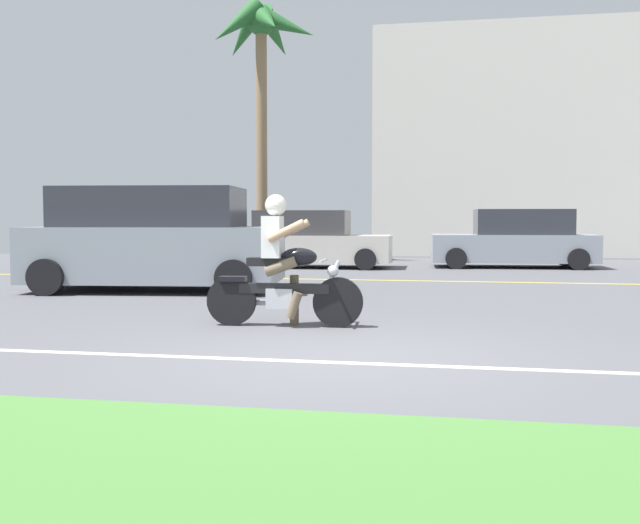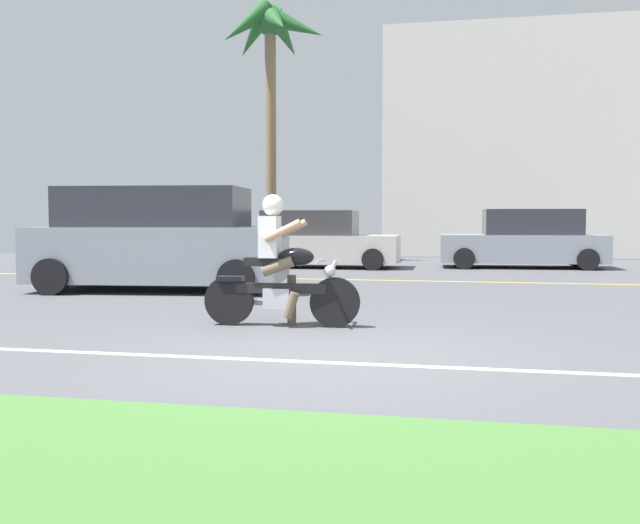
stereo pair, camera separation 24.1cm
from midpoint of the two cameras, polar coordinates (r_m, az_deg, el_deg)
ground at (r=10.06m, az=3.37°, el=-4.32°), size 56.00×30.00×0.04m
lane_line_near at (r=6.86m, az=-0.20°, el=-7.75°), size 50.40×0.12×0.01m
lane_line_far at (r=15.81m, az=6.10°, el=-1.43°), size 50.40×0.12×0.01m
motorcyclist at (r=9.07m, az=-3.65°, el=-0.68°), size 1.94×0.63×1.62m
suv_nearby at (r=13.92m, az=-13.19°, el=1.63°), size 4.85×2.71×1.89m
parked_car_0 at (r=20.69m, az=-15.58°, el=1.45°), size 4.11×2.00×1.43m
parked_car_1 at (r=19.95m, az=-1.20°, el=1.64°), size 4.31×2.01×1.54m
parked_car_2 at (r=20.61m, az=14.54°, el=1.63°), size 4.41×2.14×1.57m
palm_tree_0 at (r=23.18m, az=-4.82°, el=16.40°), size 3.37×3.49×7.90m
building_far at (r=28.36m, az=20.00°, el=8.64°), size 15.29×4.00×8.04m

